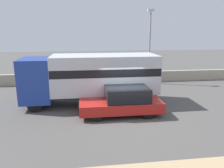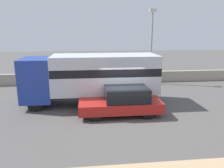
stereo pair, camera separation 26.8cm
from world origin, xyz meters
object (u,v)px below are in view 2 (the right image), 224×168
at_px(street_lamp, 152,41).
at_px(car_hatchback, 122,101).
at_px(box_truck, 93,75).
at_px(pedestrian, 29,83).

distance_m(street_lamp, car_hatchback, 8.38).
relative_size(street_lamp, box_truck, 0.76).
relative_size(car_hatchback, pedestrian, 2.51).
xyz_separation_m(street_lamp, box_truck, (-5.13, -4.94, -1.85)).
bearing_deg(box_truck, pedestrian, -26.38).
bearing_deg(street_lamp, pedestrian, -164.29).
distance_m(box_truck, pedestrian, 5.10).
bearing_deg(box_truck, car_hatchback, 127.27).
distance_m(street_lamp, box_truck, 7.36).
bearing_deg(box_truck, street_lamp, -136.10).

